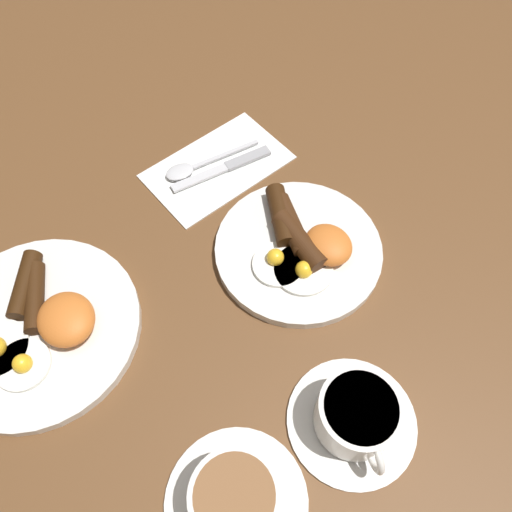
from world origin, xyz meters
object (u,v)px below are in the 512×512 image
teacup_far (235,500)px  spoon (190,168)px  breakfast_plate_far (38,326)px  teacup_near (356,416)px  breakfast_plate_near (299,246)px  knife (227,167)px

teacup_far → spoon: (0.43, -0.21, -0.02)m
breakfast_plate_far → teacup_near: bearing=-142.2°
breakfast_plate_near → knife: (0.18, -0.00, -0.01)m
breakfast_plate_far → spoon: breakfast_plate_far is taller
teacup_far → knife: teacup_far is taller
spoon → teacup_far: bearing=71.1°
teacup_near → knife: (0.40, -0.10, -0.02)m
breakfast_plate_far → teacup_far: bearing=-163.8°
teacup_far → spoon: teacup_far is taller
breakfast_plate_near → teacup_far: 0.33m
breakfast_plate_far → teacup_far: (-0.31, -0.09, 0.02)m
breakfast_plate_near → teacup_near: 0.24m
teacup_near → knife: 0.42m
breakfast_plate_far → teacup_near: (-0.32, -0.25, 0.02)m
breakfast_plate_far → spoon: 0.32m
breakfast_plate_near → knife: 0.18m
knife → breakfast_plate_near: bearing=95.8°
teacup_near → teacup_far: bearing=86.8°
breakfast_plate_near → teacup_far: (-0.21, 0.25, 0.01)m
breakfast_plate_near → teacup_near: teacup_near is taller
breakfast_plate_near → teacup_near: size_ratio=1.54×
breakfast_plate_near → breakfast_plate_far: (0.10, 0.34, -0.00)m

